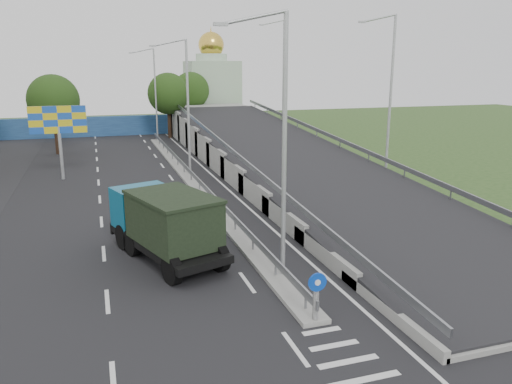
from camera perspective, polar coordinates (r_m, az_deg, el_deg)
name	(u,v)px	position (r m, az deg, el deg)	size (l,w,h in m)	color
ground	(346,361)	(15.52, 10.30, -18.44)	(160.00, 160.00, 0.00)	#2D4C1E
road_surface	(157,199)	(32.67, -11.25, -0.82)	(26.00, 90.00, 0.04)	black
median	(191,181)	(36.91, -7.40, 1.22)	(1.00, 44.00, 0.20)	gray
overpass_ramp	(287,154)	(38.62, 3.55, 4.39)	(10.00, 50.00, 3.50)	gray
median_guardrail	(191,173)	(36.78, -7.43, 2.21)	(0.09, 44.00, 0.71)	gray
sign_bollard	(316,296)	(16.70, 6.90, -11.74)	(0.64, 0.23, 1.67)	black
lamp_post_near	(280,135)	(18.77, 2.74, 6.52)	(2.74, 0.18, 10.08)	#B2B5B7
lamp_post_mid	(185,101)	(38.06, -8.08, 10.29)	(2.74, 0.18, 10.08)	#B2B5B7
lamp_post_far	(154,89)	(57.83, -11.62, 11.43)	(2.74, 0.18, 10.08)	#B2B5B7
blue_wall	(116,126)	(63.85, -15.73, 7.27)	(30.00, 0.50, 2.40)	navy
church	(212,88)	(73.34, -5.05, 11.80)	(7.00, 7.00, 13.80)	#B2CCAD
billboard	(58,124)	(39.70, -21.67, 7.24)	(4.00, 0.24, 5.50)	#B2B5B7
tree_left_mid	(53,100)	(51.62, -22.15, 9.69)	(4.80, 4.80, 7.60)	black
tree_median_far	(168,94)	(60.09, -9.99, 11.00)	(4.80, 4.80, 7.60)	black
tree_ramp_far	(191,91)	(67.64, -7.44, 11.42)	(4.80, 4.80, 7.60)	black
dump_truck	(165,221)	(22.30, -10.41, -3.29)	(4.61, 7.40, 3.07)	black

